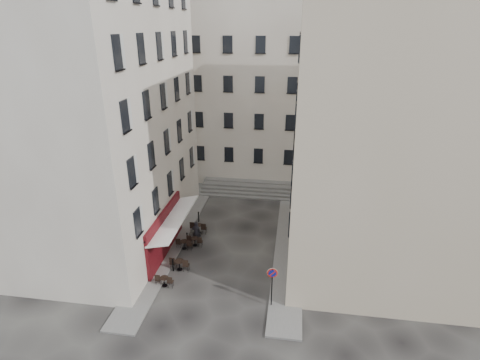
% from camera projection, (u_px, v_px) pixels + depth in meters
% --- Properties ---
extents(ground, '(90.00, 90.00, 0.00)m').
position_uv_depth(ground, '(223.00, 266.00, 26.21)').
color(ground, black).
rests_on(ground, ground).
extents(sidewalk_left, '(2.00, 22.00, 0.12)m').
position_uv_depth(sidewalk_left, '(178.00, 232.00, 30.45)').
color(sidewalk_left, slate).
rests_on(sidewalk_left, ground).
extents(sidewalk_right, '(2.00, 18.00, 0.12)m').
position_uv_depth(sidewalk_right, '(288.00, 248.00, 28.30)').
color(sidewalk_right, slate).
rests_on(sidewalk_right, ground).
extents(building_left, '(12.20, 16.20, 20.60)m').
position_uv_depth(building_left, '(82.00, 107.00, 26.41)').
color(building_left, beige).
rests_on(building_left, ground).
extents(building_right, '(12.20, 14.20, 18.60)m').
position_uv_depth(building_right, '(388.00, 130.00, 24.37)').
color(building_right, '#C0AE8F').
rests_on(building_right, ground).
extents(building_back, '(18.20, 10.20, 18.60)m').
position_uv_depth(building_back, '(246.00, 89.00, 40.10)').
color(building_back, beige).
rests_on(building_back, ground).
extents(cafe_storefront, '(1.74, 7.30, 3.50)m').
position_uv_depth(cafe_storefront, '(166.00, 231.00, 26.99)').
color(cafe_storefront, '#4B0A10').
rests_on(cafe_storefront, ground).
extents(stone_steps, '(9.00, 3.15, 0.80)m').
position_uv_depth(stone_steps, '(246.00, 189.00, 37.53)').
color(stone_steps, '#5F5D5A').
rests_on(stone_steps, ground).
extents(bollard_near, '(0.12, 0.12, 0.98)m').
position_uv_depth(bollard_near, '(173.00, 264.00, 25.54)').
color(bollard_near, black).
rests_on(bollard_near, ground).
extents(bollard_mid, '(0.12, 0.12, 0.98)m').
position_uv_depth(bollard_mid, '(187.00, 238.00, 28.73)').
color(bollard_mid, black).
rests_on(bollard_mid, ground).
extents(bollard_far, '(0.12, 0.12, 0.98)m').
position_uv_depth(bollard_far, '(199.00, 216.00, 31.93)').
color(bollard_far, black).
rests_on(bollard_far, ground).
extents(no_parking_sign, '(0.62, 0.12, 2.74)m').
position_uv_depth(no_parking_sign, '(272.00, 280.00, 21.74)').
color(no_parking_sign, black).
rests_on(no_parking_sign, ground).
extents(bistro_table_a, '(1.19, 0.56, 0.84)m').
position_uv_depth(bistro_table_a, '(165.00, 281.00, 24.09)').
color(bistro_table_a, black).
rests_on(bistro_table_a, ground).
extents(bistro_table_b, '(1.36, 0.64, 0.95)m').
position_uv_depth(bistro_table_b, '(180.00, 264.00, 25.65)').
color(bistro_table_b, black).
rests_on(bistro_table_b, ground).
extents(bistro_table_c, '(1.24, 0.58, 0.87)m').
position_uv_depth(bistro_table_c, '(184.00, 244.00, 28.07)').
color(bistro_table_c, black).
rests_on(bistro_table_c, ground).
extents(bistro_table_d, '(1.22, 0.57, 0.86)m').
position_uv_depth(bistro_table_d, '(195.00, 241.00, 28.49)').
color(bistro_table_d, black).
rests_on(bistro_table_d, ground).
extents(bistro_table_e, '(1.35, 0.63, 0.95)m').
position_uv_depth(bistro_table_e, '(198.00, 228.00, 30.23)').
color(bistro_table_e, black).
rests_on(bistro_table_e, ground).
extents(pedestrian, '(0.68, 0.47, 1.79)m').
position_uv_depth(pedestrian, '(196.00, 232.00, 28.79)').
color(pedestrian, black).
rests_on(pedestrian, ground).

